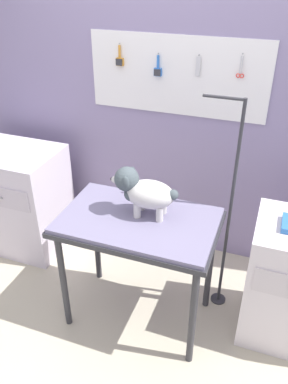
{
  "coord_description": "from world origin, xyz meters",
  "views": [
    {
      "loc": [
        0.82,
        -1.5,
        2.24
      ],
      "look_at": [
        0.13,
        0.4,
        1.01
      ],
      "focal_mm": 36.59,
      "sensor_mm": 36.0,
      "label": 1
    }
  ],
  "objects_px": {
    "counter_left": "(17,198)",
    "grooming_arm": "(227,221)",
    "grooming_table": "(138,230)",
    "dog": "(143,191)"
  },
  "relations": [
    {
      "from": "counter_left",
      "to": "grooming_arm",
      "type": "bearing_deg",
      "value": -3.72
    },
    {
      "from": "grooming_table",
      "to": "dog",
      "type": "bearing_deg",
      "value": 79.82
    },
    {
      "from": "grooming_table",
      "to": "grooming_arm",
      "type": "bearing_deg",
      "value": 32.79
    },
    {
      "from": "dog",
      "to": "counter_left",
      "type": "bearing_deg",
      "value": 163.56
    },
    {
      "from": "grooming_arm",
      "to": "counter_left",
      "type": "xyz_separation_m",
      "value": [
        -1.8,
        0.12,
        -0.28
      ]
    },
    {
      "from": "grooming_arm",
      "to": "counter_left",
      "type": "distance_m",
      "value": 1.83
    },
    {
      "from": "grooming_arm",
      "to": "dog",
      "type": "height_order",
      "value": "grooming_arm"
    },
    {
      "from": "grooming_arm",
      "to": "counter_left",
      "type": "height_order",
      "value": "grooming_arm"
    },
    {
      "from": "dog",
      "to": "counter_left",
      "type": "height_order",
      "value": "dog"
    },
    {
      "from": "grooming_table",
      "to": "dog",
      "type": "height_order",
      "value": "dog"
    }
  ]
}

